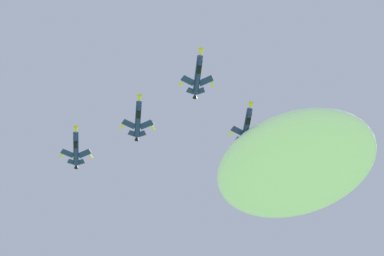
# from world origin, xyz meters

# --- Properties ---
(cloud_near_formation) EXTENTS (51.78, 39.89, 13.37)m
(cloud_near_formation) POSITION_xyz_m (-10.18, 102.15, 135.68)
(cloud_near_formation) COLOR white
(fighter_jet_lead) EXTENTS (11.30, 14.30, 4.38)m
(fighter_jet_lead) POSITION_xyz_m (-24.80, 59.98, 136.80)
(fighter_jet_lead) COLOR navy
(fighter_jet_left_wing) EXTENTS (11.32, 14.30, 4.39)m
(fighter_jet_left_wing) POSITION_xyz_m (-18.67, 82.40, 137.44)
(fighter_jet_left_wing) COLOR navy
(fighter_jet_right_wing) EXTENTS (11.34, 14.30, 4.38)m
(fighter_jet_right_wing) POSITION_xyz_m (-47.21, 65.33, 136.05)
(fighter_jet_right_wing) COLOR navy
(fighter_jet_left_outer) EXTENTS (11.23, 14.30, 4.51)m
(fighter_jet_left_outer) POSITION_xyz_m (-11.70, 105.61, 140.31)
(fighter_jet_left_outer) COLOR navy
(fighter_jet_right_outer) EXTENTS (11.33, 14.30, 4.39)m
(fighter_jet_right_outer) POSITION_xyz_m (-70.89, 67.47, 137.88)
(fighter_jet_right_outer) COLOR navy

